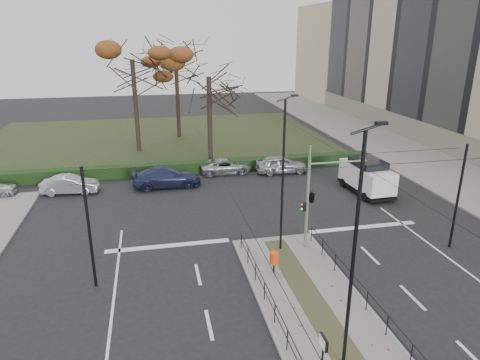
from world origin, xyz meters
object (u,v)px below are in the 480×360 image
at_px(info_panel, 323,348).
at_px(bare_tree_center, 176,62).
at_px(streetlamp_median_far, 283,175).
at_px(traffic_light, 313,195).
at_px(parked_car_fifth, 281,164).
at_px(parked_car_third, 166,177).
at_px(white_van, 367,175).
at_px(parked_car_second, 70,184).
at_px(streetlamp_median_near, 354,253).
at_px(litter_bin, 274,258).
at_px(rust_tree, 132,60).
at_px(parked_car_fourth, 226,166).
at_px(bare_tree_near, 209,83).

xyz_separation_m(info_panel, bare_tree_center, (-1.88, 38.53, 6.76)).
distance_m(info_panel, streetlamp_median_far, 10.22).
height_order(traffic_light, parked_car_fifth, traffic_light).
relative_size(parked_car_third, parked_car_fifth, 1.18).
relative_size(white_van, parked_car_fifth, 1.14).
xyz_separation_m(parked_car_second, parked_car_third, (7.20, -0.00, 0.09)).
distance_m(parked_car_second, parked_car_fifth, 17.15).
bearing_deg(parked_car_second, streetlamp_median_near, -144.25).
height_order(litter_bin, bare_tree_center, bare_tree_center).
bearing_deg(rust_tree, bare_tree_center, 51.03).
xyz_separation_m(traffic_light, streetlamp_median_near, (-2.07, -8.85, 1.45)).
xyz_separation_m(streetlamp_median_near, rust_tree, (-7.61, 32.14, 4.46)).
relative_size(parked_car_third, parked_car_fourth, 1.21).
distance_m(white_van, parked_car_fifth, 7.73).
height_order(rust_tree, bare_tree_center, bare_tree_center).
distance_m(traffic_light, streetlamp_median_near, 9.21).
height_order(litter_bin, parked_car_fifth, parked_car_fifth).
distance_m(parked_car_third, parked_car_fourth, 5.71).
relative_size(parked_car_second, bare_tree_near, 0.40).
height_order(traffic_light, streetlamp_median_near, streetlamp_median_near).
bearing_deg(parked_car_second, rust_tree, -18.90).
height_order(rust_tree, bare_tree_near, rust_tree).
relative_size(traffic_light, streetlamp_median_far, 0.62).
height_order(streetlamp_median_far, bare_tree_near, bare_tree_near).
relative_size(rust_tree, bare_tree_near, 1.15).
bearing_deg(info_panel, parked_car_fifth, 76.05).
bearing_deg(parked_car_third, bare_tree_center, -8.51).
height_order(traffic_light, bare_tree_center, bare_tree_center).
height_order(parked_car_third, bare_tree_center, bare_tree_center).
distance_m(info_panel, bare_tree_near, 27.84).
relative_size(streetlamp_median_near, bare_tree_near, 0.85).
relative_size(bare_tree_center, parked_car_fifth, 2.69).
distance_m(traffic_light, bare_tree_center, 29.77).
relative_size(traffic_light, parked_car_third, 0.99).
distance_m(parked_car_fourth, bare_tree_center, 16.62).
distance_m(white_van, bare_tree_near, 15.63).
xyz_separation_m(info_panel, white_van, (10.61, 17.28, -0.40)).
distance_m(litter_bin, parked_car_fifth, 16.75).
height_order(parked_car_third, parked_car_fifth, parked_car_third).
relative_size(parked_car_second, white_van, 0.81).
height_order(streetlamp_median_far, white_van, streetlamp_median_far).
relative_size(info_panel, bare_tree_near, 0.20).
distance_m(litter_bin, white_van, 14.15).
xyz_separation_m(traffic_light, parked_car_third, (-7.41, 12.05, -2.41)).
bearing_deg(bare_tree_center, parked_car_fourth, -78.43).
relative_size(litter_bin, parked_car_fifth, 0.25).
relative_size(parked_car_fourth, parked_car_fifth, 0.98).
height_order(info_panel, bare_tree_center, bare_tree_center).
height_order(parked_car_second, bare_tree_near, bare_tree_near).
bearing_deg(parked_car_third, traffic_light, -149.42).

